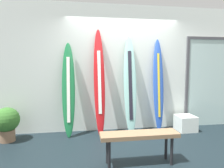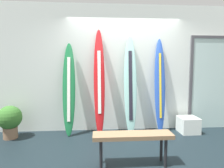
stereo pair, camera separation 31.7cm
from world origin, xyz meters
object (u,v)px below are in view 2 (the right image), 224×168
surfboard_emerald (69,90)px  potted_plant (10,120)px  surfboard_cobalt (160,86)px  glass_door (214,81)px  display_block_left (188,125)px  bench (133,138)px  surfboard_crimson (99,83)px  surfboard_seafoam (130,86)px

surfboard_emerald → potted_plant: surfboard_emerald is taller
surfboard_cobalt → glass_door: size_ratio=0.96×
display_block_left → surfboard_cobalt: bearing=166.9°
surfboard_emerald → bench: bearing=-51.0°
surfboard_crimson → surfboard_seafoam: (0.66, 0.00, -0.07)m
surfboard_cobalt → glass_door: 1.34m
surfboard_emerald → bench: surfboard_emerald is taller
surfboard_emerald → surfboard_crimson: surfboard_crimson is taller
glass_door → potted_plant: size_ratio=3.22×
surfboard_emerald → display_block_left: surfboard_emerald is taller
surfboard_emerald → surfboard_cobalt: size_ratio=0.95×
potted_plant → surfboard_emerald: bearing=7.1°
glass_door → potted_plant: 4.53m
surfboard_seafoam → surfboard_crimson: bearing=-179.8°
display_block_left → surfboard_crimson: bearing=178.2°
bench → surfboard_crimson: bearing=109.4°
potted_plant → surfboard_seafoam: bearing=2.8°
surfboard_crimson → potted_plant: bearing=-176.3°
surfboard_emerald → glass_door: size_ratio=0.91×
display_block_left → bench: bench is taller
surfboard_crimson → display_block_left: surfboard_crimson is taller
surfboard_emerald → surfboard_cobalt: 1.97m
surfboard_emerald → surfboard_seafoam: size_ratio=0.93×
surfboard_crimson → potted_plant: size_ratio=3.38×
surfboard_emerald → surfboard_seafoam: (1.30, -0.02, 0.07)m
surfboard_emerald → surfboard_seafoam: 1.30m
display_block_left → potted_plant: potted_plant is taller
surfboard_seafoam → surfboard_cobalt: surfboard_seafoam is taller
glass_door → potted_plant: bearing=-175.4°
surfboard_seafoam → surfboard_cobalt: 0.67m
potted_plant → bench: bearing=-28.4°
surfboard_crimson → surfboard_seafoam: 0.67m
potted_plant → bench: 2.58m
display_block_left → bench: 1.96m
surfboard_cobalt → potted_plant: (-3.13, -0.20, -0.63)m
surfboard_crimson → surfboard_seafoam: bearing=0.2°
surfboard_crimson → bench: 1.58m
display_block_left → potted_plant: (-3.74, -0.06, 0.21)m
surfboard_seafoam → bench: size_ratio=1.81×
surfboard_crimson → bench: surfboard_crimson is taller
surfboard_seafoam → surfboard_emerald: bearing=178.9°
display_block_left → potted_plant: bearing=-179.1°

